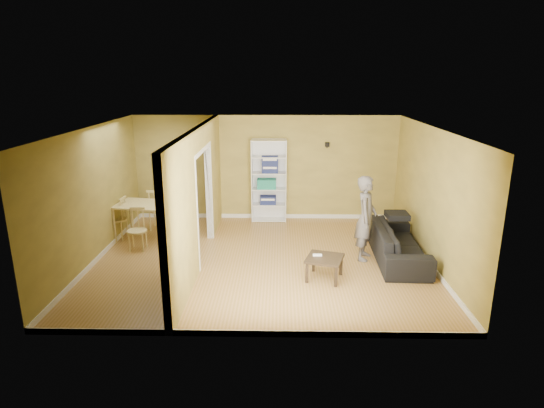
{
  "coord_description": "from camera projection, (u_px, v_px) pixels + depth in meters",
  "views": [
    {
      "loc": [
        0.36,
        -8.36,
        3.56
      ],
      "look_at": [
        0.2,
        0.2,
        1.1
      ],
      "focal_mm": 30.0,
      "sensor_mm": 36.0,
      "label": 1
    }
  ],
  "objects": [
    {
      "name": "game_controller",
      "position": [
        317.0,
        255.0,
        8.15
      ],
      "size": [
        0.16,
        0.04,
        0.03
      ],
      "primitive_type": "cube",
      "color": "white",
      "rests_on": "coffee_table"
    },
    {
      "name": "sofa",
      "position": [
        398.0,
        238.0,
        8.96
      ],
      "size": [
        2.32,
        1.07,
        0.87
      ],
      "primitive_type": "imported",
      "rotation": [
        0.0,
        0.0,
        1.53
      ],
      "color": "#29292A",
      "rests_on": "ground"
    },
    {
      "name": "partition",
      "position": [
        199.0,
        196.0,
        8.69
      ],
      "size": [
        0.22,
        5.5,
        2.6
      ],
      "primitive_type": null,
      "color": "#B7A448",
      "rests_on": "ground"
    },
    {
      "name": "room_shell",
      "position": [
        261.0,
        197.0,
        8.66
      ],
      "size": [
        6.5,
        6.5,
        6.5
      ],
      "color": "#AB7F4A",
      "rests_on": "ground"
    },
    {
      "name": "wall_speaker",
      "position": [
        327.0,
        145.0,
        11.06
      ],
      "size": [
        0.1,
        0.1,
        0.1
      ],
      "primitive_type": "cube",
      "color": "black",
      "rests_on": "room_shell"
    },
    {
      "name": "bookshelf",
      "position": [
        269.0,
        180.0,
        11.25
      ],
      "size": [
        0.86,
        0.38,
        2.04
      ],
      "color": "white",
      "rests_on": "ground"
    },
    {
      "name": "dining_table",
      "position": [
        146.0,
        207.0,
        10.0
      ],
      "size": [
        1.3,
        0.86,
        0.81
      ],
      "rotation": [
        0.0,
        0.0,
        -0.15
      ],
      "color": "#E9D780",
      "rests_on": "ground"
    },
    {
      "name": "chair_left",
      "position": [
        117.0,
        218.0,
        10.06
      ],
      "size": [
        0.47,
        0.47,
        0.96
      ],
      "primitive_type": null,
      "rotation": [
        0.0,
        0.0,
        -1.64
      ],
      "color": "tan",
      "rests_on": "ground"
    },
    {
      "name": "chair_near",
      "position": [
        137.0,
        230.0,
        9.42
      ],
      "size": [
        0.42,
        0.42,
        0.89
      ],
      "primitive_type": null,
      "rotation": [
        0.0,
        0.0,
        0.03
      ],
      "color": "tan",
      "rests_on": "ground"
    },
    {
      "name": "paper_box_teal",
      "position": [
        267.0,
        184.0,
        11.22
      ],
      "size": [
        0.46,
        0.3,
        0.24
      ],
      "primitive_type": "cube",
      "color": "#24666B",
      "rests_on": "bookshelf"
    },
    {
      "name": "paper_box_navy_b",
      "position": [
        270.0,
        169.0,
        11.11
      ],
      "size": [
        0.39,
        0.25,
        0.2
      ],
      "primitive_type": "cube",
      "color": "navy",
      "rests_on": "bookshelf"
    },
    {
      "name": "paper_box_navy_c",
      "position": [
        270.0,
        160.0,
        11.05
      ],
      "size": [
        0.4,
        0.26,
        0.2
      ],
      "primitive_type": "cube",
      "color": "navy",
      "rests_on": "bookshelf"
    },
    {
      "name": "chair_far",
      "position": [
        158.0,
        209.0,
        10.7
      ],
      "size": [
        0.49,
        0.49,
        0.99
      ],
      "primitive_type": null,
      "rotation": [
        0.0,
        0.0,
        3.06
      ],
      "color": "tan",
      "rests_on": "ground"
    },
    {
      "name": "paper_box_navy_a",
      "position": [
        268.0,
        200.0,
        11.33
      ],
      "size": [
        0.39,
        0.26,
        0.2
      ],
      "primitive_type": "cube",
      "color": "#314680",
      "rests_on": "bookshelf"
    },
    {
      "name": "coffee_table",
      "position": [
        325.0,
        261.0,
        8.11
      ],
      "size": [
        0.62,
        0.62,
        0.41
      ],
      "rotation": [
        0.0,
        0.0,
        -0.3
      ],
      "color": "#372818",
      "rests_on": "ground"
    },
    {
      "name": "person",
      "position": [
        366.0,
        211.0,
        8.84
      ],
      "size": [
        0.86,
        0.75,
        1.98
      ],
      "primitive_type": "imported",
      "rotation": [
        0.0,
        0.0,
        1.26
      ],
      "color": "slate",
      "rests_on": "ground"
    }
  ]
}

